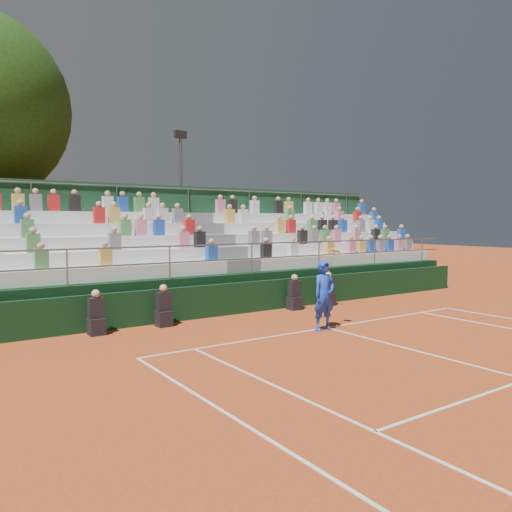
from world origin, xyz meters
TOP-DOWN VIEW (x-y plane):
  - ground at (0.00, 0.00)m, footprint 90.00×90.00m
  - courtside_wall at (0.00, 3.20)m, footprint 20.00×0.15m
  - line_officials at (-1.40, 2.75)m, footprint 8.51×0.40m
  - grandstand at (0.01, 6.44)m, footprint 20.00×5.20m
  - tennis_player at (-0.26, -0.16)m, footprint 0.88×0.46m
  - floodlight_mast at (1.69, 12.63)m, footprint 0.60×0.25m

SIDE VIEW (x-z plane):
  - ground at x=0.00m, z-range 0.00..0.00m
  - line_officials at x=-1.40m, z-range -0.12..1.07m
  - courtside_wall at x=0.00m, z-range 0.00..1.00m
  - tennis_player at x=-0.26m, z-range -0.15..2.06m
  - grandstand at x=0.01m, z-range -1.11..3.29m
  - floodlight_mast at x=1.69m, z-range 0.66..8.08m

